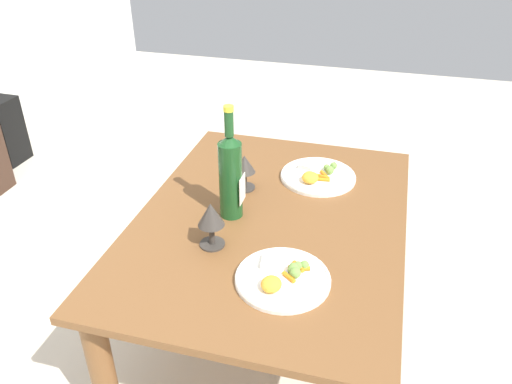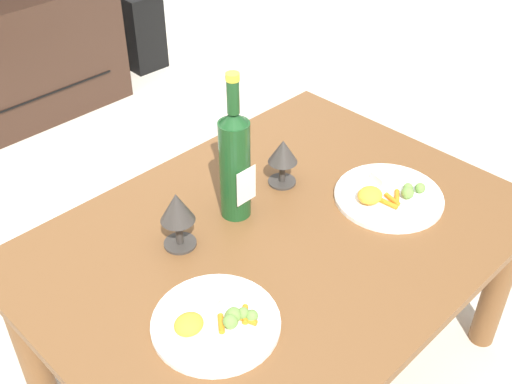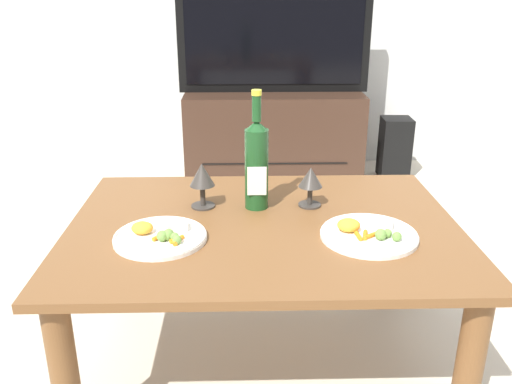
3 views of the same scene
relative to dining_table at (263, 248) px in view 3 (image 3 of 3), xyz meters
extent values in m
plane|color=beige|center=(0.00, 0.00, -0.42)|extent=(6.40, 6.40, 0.00)
cube|color=brown|center=(0.00, 0.00, 0.07)|extent=(1.14, 0.84, 0.03)
cylinder|color=brown|center=(-0.51, -0.35, -0.18)|extent=(0.07, 0.07, 0.47)
cylinder|color=brown|center=(0.51, -0.35, -0.18)|extent=(0.07, 0.07, 0.47)
cylinder|color=brown|center=(-0.51, 0.35, -0.18)|extent=(0.07, 0.07, 0.47)
cylinder|color=brown|center=(0.51, 0.35, -0.18)|extent=(0.07, 0.07, 0.47)
cube|color=#382319|center=(0.13, 1.84, -0.14)|extent=(1.08, 0.50, 0.54)
cube|color=black|center=(0.13, 1.59, -0.25)|extent=(0.86, 0.01, 0.01)
cube|color=black|center=(0.13, 1.84, 0.44)|extent=(1.14, 0.04, 0.62)
cube|color=black|center=(0.13, 1.82, 0.44)|extent=(1.05, 0.01, 0.52)
cube|color=black|center=(0.90, 1.81, -0.23)|extent=(0.19, 0.19, 0.38)
cylinder|color=#19471E|center=(-0.02, 0.13, 0.21)|extent=(0.07, 0.07, 0.25)
cone|color=#19471E|center=(-0.02, 0.13, 0.35)|extent=(0.07, 0.07, 0.03)
cylinder|color=#19471E|center=(-0.02, 0.13, 0.40)|extent=(0.03, 0.03, 0.08)
cylinder|color=yellow|center=(-0.02, 0.13, 0.44)|extent=(0.03, 0.03, 0.02)
cube|color=silver|center=(-0.02, 0.09, 0.18)|extent=(0.06, 0.00, 0.09)
cylinder|color=#38332D|center=(-0.19, 0.13, 0.09)|extent=(0.07, 0.07, 0.01)
cylinder|color=#38332D|center=(-0.19, 0.13, 0.12)|extent=(0.02, 0.02, 0.07)
cone|color=#38332D|center=(-0.19, 0.13, 0.19)|extent=(0.08, 0.08, 0.07)
cylinder|color=#38332D|center=(0.15, 0.13, 0.09)|extent=(0.07, 0.07, 0.01)
cylinder|color=#38332D|center=(0.15, 0.13, 0.12)|extent=(0.02, 0.02, 0.06)
cone|color=#38332D|center=(0.15, 0.13, 0.18)|extent=(0.08, 0.08, 0.06)
cylinder|color=white|center=(-0.29, -0.10, 0.09)|extent=(0.26, 0.26, 0.01)
torus|color=white|center=(-0.29, -0.10, 0.10)|extent=(0.25, 0.25, 0.01)
ellipsoid|color=orange|center=(-0.34, -0.08, 0.11)|extent=(0.06, 0.05, 0.03)
cube|color=beige|center=(-0.24, -0.06, 0.10)|extent=(0.06, 0.05, 0.02)
cylinder|color=orange|center=(-0.25, -0.15, 0.10)|extent=(0.03, 0.05, 0.01)
cylinder|color=orange|center=(-0.24, -0.14, 0.10)|extent=(0.04, 0.04, 0.01)
cylinder|color=orange|center=(-0.24, -0.13, 0.10)|extent=(0.02, 0.05, 0.01)
cylinder|color=orange|center=(-0.29, -0.12, 0.10)|extent=(0.04, 0.04, 0.01)
sphere|color=olive|center=(-0.24, -0.15, 0.11)|extent=(0.02, 0.02, 0.02)
sphere|color=olive|center=(-0.24, -0.14, 0.11)|extent=(0.02, 0.02, 0.02)
sphere|color=olive|center=(-0.28, -0.14, 0.11)|extent=(0.03, 0.03, 0.03)
sphere|color=olive|center=(-0.27, -0.13, 0.11)|extent=(0.03, 0.03, 0.03)
sphere|color=olive|center=(-0.26, -0.13, 0.11)|extent=(0.03, 0.03, 0.03)
cylinder|color=white|center=(0.29, -0.10, 0.09)|extent=(0.27, 0.27, 0.01)
torus|color=white|center=(0.29, -0.10, 0.10)|extent=(0.27, 0.27, 0.01)
ellipsoid|color=orange|center=(0.23, -0.08, 0.11)|extent=(0.06, 0.06, 0.04)
cube|color=beige|center=(0.34, -0.06, 0.10)|extent=(0.07, 0.06, 0.02)
cylinder|color=orange|center=(0.29, -0.13, 0.10)|extent=(0.05, 0.04, 0.01)
cylinder|color=orange|center=(0.27, -0.12, 0.10)|extent=(0.02, 0.05, 0.01)
cylinder|color=orange|center=(0.25, -0.13, 0.10)|extent=(0.02, 0.05, 0.01)
sphere|color=olive|center=(0.33, -0.13, 0.11)|extent=(0.02, 0.02, 0.02)
sphere|color=olive|center=(0.31, -0.14, 0.11)|extent=(0.03, 0.03, 0.03)
sphere|color=olive|center=(0.35, -0.15, 0.11)|extent=(0.03, 0.03, 0.03)
camera|label=1|loc=(-1.32, -0.31, 0.99)|focal=35.94mm
camera|label=2|loc=(-0.82, -0.75, 1.04)|focal=44.11mm
camera|label=3|loc=(-0.06, -1.44, 0.74)|focal=37.68mm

